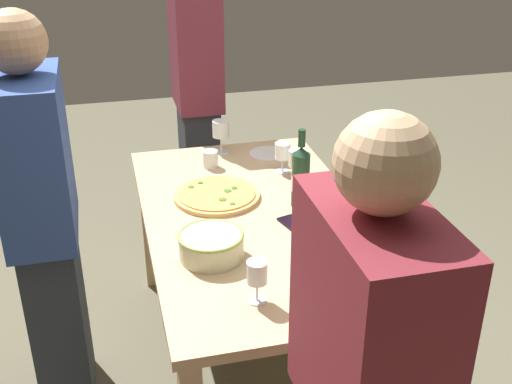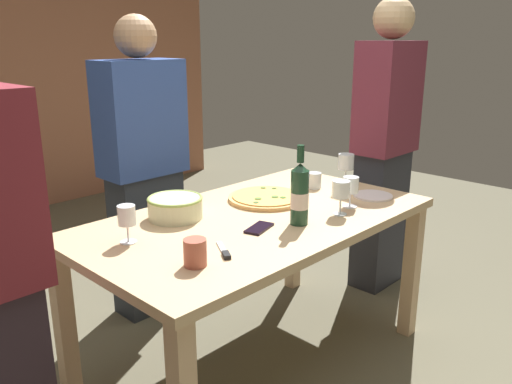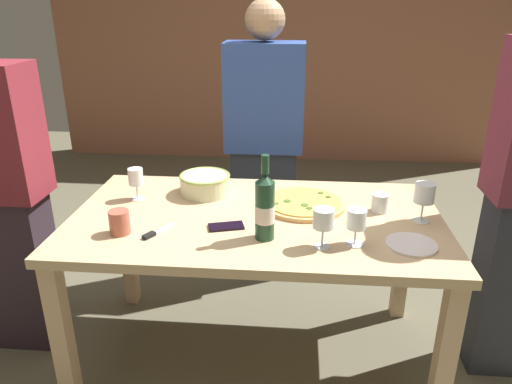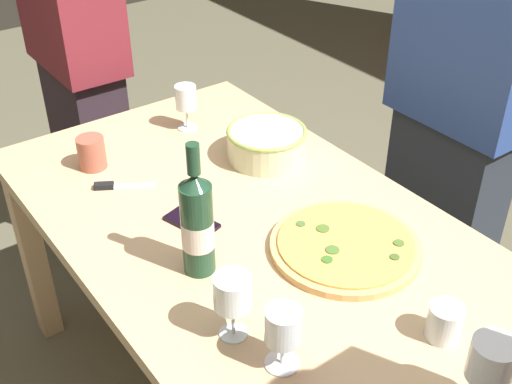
# 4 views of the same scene
# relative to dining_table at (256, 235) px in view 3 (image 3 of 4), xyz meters

# --- Properties ---
(ground_plane) EXTENTS (8.00, 8.00, 0.00)m
(ground_plane) POSITION_rel_dining_table_xyz_m (0.00, 0.00, -0.66)
(ground_plane) COLOR #615C47
(dining_table) EXTENTS (1.60, 0.90, 0.75)m
(dining_table) POSITION_rel_dining_table_xyz_m (0.00, 0.00, 0.00)
(dining_table) COLOR tan
(dining_table) RESTS_ON ground
(brick_wall_back) EXTENTS (4.70, 0.16, 2.82)m
(brick_wall_back) POSITION_rel_dining_table_xyz_m (0.00, 3.20, 0.75)
(brick_wall_back) COLOR #A16448
(brick_wall_back) RESTS_ON ground
(pizza) EXTENTS (0.37, 0.37, 0.03)m
(pizza) POSITION_rel_dining_table_xyz_m (0.20, 0.12, 0.11)
(pizza) COLOR #E4AA65
(pizza) RESTS_ON dining_table
(serving_bowl) EXTENTS (0.24, 0.24, 0.10)m
(serving_bowl) POSITION_rel_dining_table_xyz_m (-0.27, 0.23, 0.15)
(serving_bowl) COLOR beige
(serving_bowl) RESTS_ON dining_table
(wine_bottle) EXTENTS (0.08, 0.08, 0.34)m
(wine_bottle) POSITION_rel_dining_table_xyz_m (0.05, -0.20, 0.23)
(wine_bottle) COLOR #1E412A
(wine_bottle) RESTS_ON dining_table
(wine_glass_near_pizza) EXTENTS (0.08, 0.08, 0.16)m
(wine_glass_near_pizza) POSITION_rel_dining_table_xyz_m (0.27, -0.26, 0.20)
(wine_glass_near_pizza) COLOR white
(wine_glass_near_pizza) RESTS_ON dining_table
(wine_glass_by_bottle) EXTENTS (0.07, 0.07, 0.15)m
(wine_glass_by_bottle) POSITION_rel_dining_table_xyz_m (-0.57, 0.14, 0.20)
(wine_glass_by_bottle) COLOR white
(wine_glass_by_bottle) RESTS_ON dining_table
(wine_glass_far_left) EXTENTS (0.07, 0.07, 0.14)m
(wine_glass_far_left) POSITION_rel_dining_table_xyz_m (0.40, -0.23, 0.19)
(wine_glass_far_left) COLOR white
(wine_glass_far_left) RESTS_ON dining_table
(wine_glass_far_right) EXTENTS (0.08, 0.08, 0.17)m
(wine_glass_far_right) POSITION_rel_dining_table_xyz_m (0.70, 0.01, 0.21)
(wine_glass_far_right) COLOR white
(wine_glass_far_right) RESTS_ON dining_table
(cup_amber) EXTENTS (0.07, 0.07, 0.08)m
(cup_amber) POSITION_rel_dining_table_xyz_m (0.54, 0.09, 0.13)
(cup_amber) COLOR white
(cup_amber) RESTS_ON dining_table
(cup_ceramic) EXTENTS (0.08, 0.08, 0.10)m
(cup_ceramic) POSITION_rel_dining_table_xyz_m (-0.53, -0.21, 0.14)
(cup_ceramic) COLOR #B15844
(cup_ceramic) RESTS_ON dining_table
(side_plate) EXTENTS (0.19, 0.19, 0.01)m
(side_plate) POSITION_rel_dining_table_xyz_m (0.61, -0.22, 0.10)
(side_plate) COLOR white
(side_plate) RESTS_ON dining_table
(cell_phone) EXTENTS (0.16, 0.11, 0.01)m
(cell_phone) POSITION_rel_dining_table_xyz_m (-0.11, -0.13, 0.10)
(cell_phone) COLOR black
(cell_phone) RESTS_ON dining_table
(pizza_knife) EXTENTS (0.11, 0.16, 0.02)m
(pizza_knife) POSITION_rel_dining_table_xyz_m (-0.39, -0.21, 0.10)
(pizza_knife) COLOR silver
(pizza_knife) RESTS_ON dining_table
(person_guest_left) EXTENTS (0.45, 0.24, 1.63)m
(person_guest_left) POSITION_rel_dining_table_xyz_m (-0.02, 0.82, 0.16)
(person_guest_left) COLOR #2B313C
(person_guest_left) RESTS_ON ground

